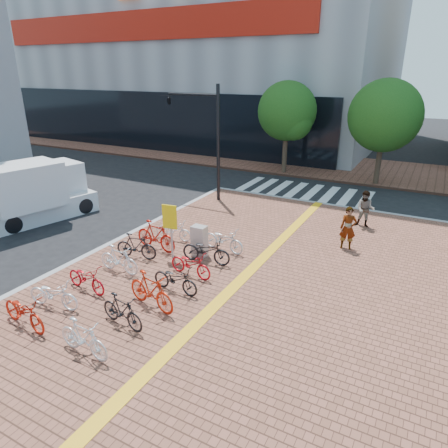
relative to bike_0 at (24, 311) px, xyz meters
The scene contains 25 objects.
ground 3.27m from the bike_0, 50.87° to the left, with size 120.00×120.00×0.00m, color black.
kerb_north 15.35m from the bike_0, 70.86° to the left, with size 14.00×0.25×0.15m, color gray.
far_sidewalk 23.59m from the bike_0, 85.06° to the left, with size 70.00×8.00×0.15m, color brown.
crosswalk 16.70m from the bike_0, 81.28° to the left, with size 7.50×4.00×0.01m.
street_trees 21.45m from the bike_0, 70.48° to the left, with size 16.20×4.60×6.35m.
bike_0 is the anchor object (origin of this frame).
bike_1 1.03m from the bike_0, 94.38° to the left, with size 0.59×1.68×0.88m, color white.
bike_2 2.19m from the bike_0, 89.32° to the left, with size 0.58×1.65×0.87m, color #B10C17.
bike_3 3.60m from the bike_0, 88.33° to the left, with size 0.46×1.63×0.98m, color white.
bike_4 4.75m from the bike_0, 91.24° to the left, with size 0.46×1.61×0.97m, color black.
bike_5 5.72m from the bike_0, 89.39° to the left, with size 0.54×1.92×1.15m, color #B1160C.
bike_6 6.81m from the bike_0, 89.02° to the left, with size 0.56×1.59×0.84m, color white.
bike_7 2.30m from the bike_0, ahead, with size 0.45×1.61×0.97m, color white.
bike_8 2.63m from the bike_0, 28.93° to the left, with size 0.44×1.56×0.94m, color black.
bike_9 3.40m from the bike_0, 44.37° to the left, with size 0.52×1.85×1.11m, color red.
bike_10 4.29m from the bike_0, 53.78° to the left, with size 0.58×1.65×0.87m, color black.
bike_11 5.15m from the bike_0, 62.31° to the left, with size 0.58×1.65×0.87m, color red.
bike_12 6.13m from the bike_0, 67.40° to the left, with size 0.65×1.85×0.97m, color black.
bike_13 7.26m from the bike_0, 70.46° to the left, with size 0.62×1.78×0.93m, color silver.
pedestrian_a 11.40m from the bike_0, 54.91° to the left, with size 0.62×0.41×1.69m, color gray.
pedestrian_b 13.79m from the bike_0, 60.86° to the left, with size 0.80×0.62×1.64m, color #525769.
utility_box 6.31m from the bike_0, 73.04° to the left, with size 0.54×0.40×1.19m, color #AFB0B4.
yellow_sign 5.59m from the bike_0, 79.36° to the left, with size 0.56×0.17×2.06m.
traffic_light_pole 13.18m from the bike_0, 100.35° to the left, with size 3.18×1.23×5.92m.
box_truck 9.56m from the bike_0, 139.28° to the left, with size 3.18×5.22×2.82m.
Camera 1 is at (7.05, -8.01, 6.69)m, focal length 32.00 mm.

